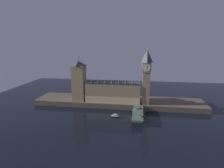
{
  "coord_description": "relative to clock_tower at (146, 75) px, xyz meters",
  "views": [
    {
      "loc": [
        26.39,
        -199.12,
        81.13
      ],
      "look_at": [
        -6.46,
        20.0,
        31.71
      ],
      "focal_mm": 30.0,
      "sensor_mm": 36.0,
      "label": 1
    }
  ],
  "objects": [
    {
      "name": "pedestrian_near_rail",
      "position": [
        -13.77,
        -40.06,
        -34.67
      ],
      "size": [
        0.38,
        0.38,
        1.61
      ],
      "color": "black",
      "rests_on": "bridge"
    },
    {
      "name": "clock_tower",
      "position": [
        0.0,
        0.0,
        0.0
      ],
      "size": [
        10.63,
        10.74,
        67.7
      ],
      "color": "#9E845B",
      "rests_on": "embankment"
    },
    {
      "name": "boat_upstream",
      "position": [
        -33.48,
        -31.66,
        -41.15
      ],
      "size": [
        10.41,
        5.66,
        3.33
      ],
      "color": "#28282D",
      "rests_on": "ground_plane"
    },
    {
      "name": "ground_plane",
      "position": [
        -34.47,
        -25.79,
        -42.36
      ],
      "size": [
        400.0,
        400.0,
        0.0
      ],
      "primitive_type": "plane",
      "color": "black"
    },
    {
      "name": "street_lamp_mid",
      "position": [
        -3.28,
        -30.79,
        -31.56
      ],
      "size": [
        1.34,
        0.6,
        6.33
      ],
      "color": "#2D3333",
      "rests_on": "bridge"
    },
    {
      "name": "bridge",
      "position": [
        -8.72,
        -30.79,
        -37.61
      ],
      "size": [
        11.47,
        46.0,
        6.85
      ],
      "color": "#476656",
      "rests_on": "ground_plane"
    },
    {
      "name": "car_northbound_lead",
      "position": [
        -11.25,
        -21.23,
        -34.84
      ],
      "size": [
        1.96,
        4.06,
        1.45
      ],
      "color": "white",
      "rests_on": "bridge"
    },
    {
      "name": "embankment",
      "position": [
        -34.47,
        13.21,
        -39.12
      ],
      "size": [
        220.0,
        42.0,
        6.49
      ],
      "color": "brown",
      "rests_on": "ground_plane"
    },
    {
      "name": "car_southbound_lead",
      "position": [
        -6.2,
        -43.34,
        -34.79
      ],
      "size": [
        2.07,
        4.23,
        1.55
      ],
      "color": "yellow",
      "rests_on": "bridge"
    },
    {
      "name": "pedestrian_far_rail",
      "position": [
        -13.77,
        -16.17,
        -34.62
      ],
      "size": [
        0.38,
        0.38,
        1.71
      ],
      "color": "black",
      "rests_on": "bridge"
    },
    {
      "name": "parliament_hall",
      "position": [
        -41.09,
        2.7,
        -22.89
      ],
      "size": [
        68.68,
        16.38,
        31.19
      ],
      "color": "#9E845B",
      "rests_on": "embankment"
    },
    {
      "name": "pedestrian_mid_walk",
      "position": [
        -3.68,
        -32.43,
        -34.61
      ],
      "size": [
        0.38,
        0.38,
        1.71
      ],
      "color": "black",
      "rests_on": "bridge"
    },
    {
      "name": "car_southbound_trail",
      "position": [
        -6.2,
        -20.04,
        -34.81
      ],
      "size": [
        1.88,
        4.19,
        1.51
      ],
      "color": "black",
      "rests_on": "bridge"
    },
    {
      "name": "street_lamp_near",
      "position": [
        -14.17,
        -45.51,
        -30.94
      ],
      "size": [
        1.34,
        0.6,
        7.34
      ],
      "color": "#2D3333",
      "rests_on": "bridge"
    },
    {
      "name": "victoria_tower",
      "position": [
        -85.71,
        3.54,
        -9.87
      ],
      "size": [
        15.98,
        15.98,
        57.8
      ],
      "color": "#9E845B",
      "rests_on": "embankment"
    }
  ]
}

